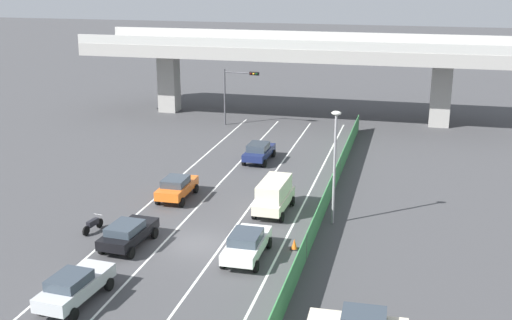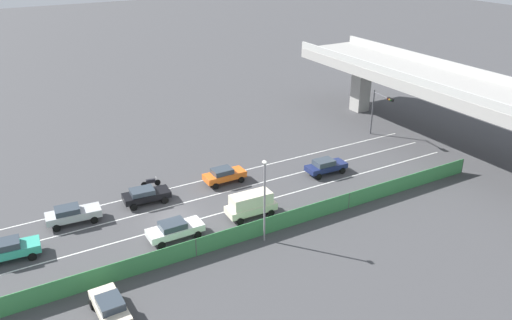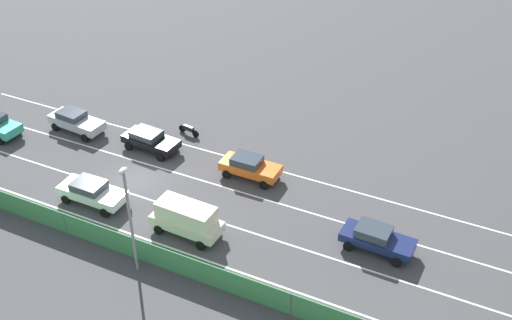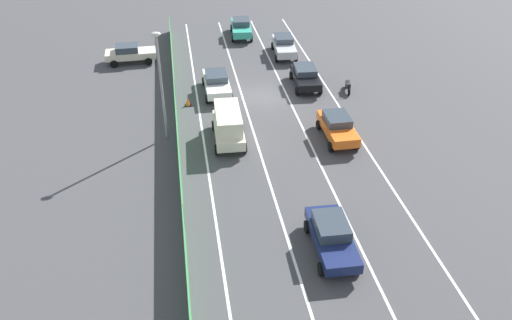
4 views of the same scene
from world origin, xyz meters
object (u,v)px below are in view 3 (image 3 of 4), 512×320
car_van_cream (186,218)px  street_lamp (129,211)px  car_sedan_navy (376,238)px  car_sedan_black (150,140)px  car_sedan_white (92,191)px  car_sedan_silver (76,121)px  car_taxi_orange (250,166)px  traffic_cone (93,227)px  motorcycle (189,130)px

car_van_cream → street_lamp: street_lamp is taller
car_sedan_navy → car_van_cream: (3.71, -11.05, 0.36)m
car_sedan_black → street_lamp: bearing=30.2°
street_lamp → car_sedan_black: bearing=-149.8°
car_sedan_white → street_lamp: bearing=57.8°
street_lamp → car_sedan_white: bearing=-122.2°
car_sedan_silver → car_taxi_orange: car_sedan_silver is taller
car_sedan_navy → street_lamp: 14.73m
car_taxi_orange → street_lamp: bearing=-9.5°
car_sedan_navy → car_sedan_white: 18.73m
car_taxi_orange → traffic_cone: bearing=-33.7°
car_van_cream → car_sedan_black: size_ratio=1.03×
car_van_cream → car_sedan_white: 7.30m
car_sedan_silver → car_taxi_orange: bearing=91.6°
car_sedan_silver → car_van_cream: bearing=64.7°
car_van_cream → traffic_cone: 6.05m
car_sedan_black → car_sedan_navy: bearing=79.9°
car_sedan_silver → street_lamp: bearing=50.8°
car_van_cream → car_sedan_white: (0.05, -7.29, -0.36)m
motorcycle → street_lamp: size_ratio=0.27×
car_sedan_white → street_lamp: street_lamp is taller
motorcycle → traffic_cone: (12.42, 0.41, -0.17)m
car_sedan_white → traffic_cone: size_ratio=7.45×
car_taxi_orange → car_sedan_black: car_taxi_orange is taller
car_sedan_white → street_lamp: size_ratio=0.64×
car_sedan_navy → traffic_cone: 17.63m
car_sedan_navy → motorcycle: (-6.31, -16.93, -0.43)m
car_sedan_navy → street_lamp: size_ratio=0.62×
car_van_cream → traffic_cone: size_ratio=7.34×
car_taxi_orange → street_lamp: street_lamp is taller
car_sedan_white → car_sedan_navy: bearing=101.6°
car_taxi_orange → car_sedan_silver: bearing=-88.4°
car_taxi_orange → traffic_cone: car_taxi_orange is taller
car_taxi_orange → motorcycle: 7.36m
car_van_cream → traffic_cone: car_van_cream is taller
car_sedan_silver → car_sedan_white: bearing=45.4°
car_sedan_navy → car_taxi_orange: 10.75m
car_taxi_orange → motorcycle: size_ratio=2.19×
motorcycle → car_sedan_white: bearing=-8.0°
car_sedan_navy → car_sedan_black: car_sedan_navy is taller
car_taxi_orange → street_lamp: size_ratio=0.59×
car_sedan_navy → motorcycle: car_sedan_navy is taller
car_sedan_silver → motorcycle: size_ratio=2.44×
car_van_cream → car_sedan_white: bearing=-89.6°
car_sedan_silver → traffic_cone: (9.08, 8.66, -0.62)m
car_sedan_white → traffic_cone: car_sedan_white is taller
motorcycle → traffic_cone: size_ratio=3.10×
car_van_cream → car_taxi_orange: size_ratio=1.08×
car_van_cream → car_sedan_navy: bearing=108.6°
car_van_cream → car_taxi_orange: 7.15m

